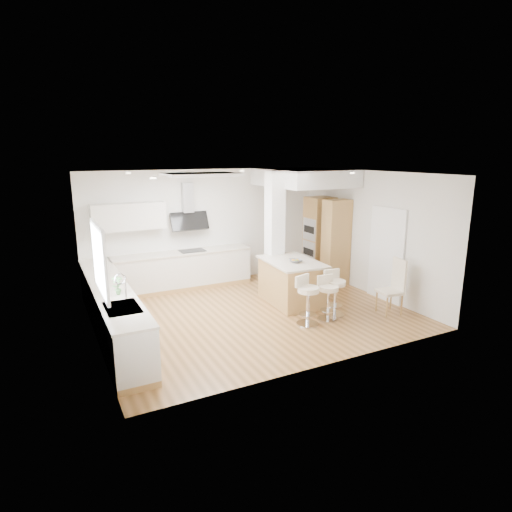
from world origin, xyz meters
TOP-DOWN VIEW (x-y plane):
  - ground at (0.00, 0.00)m, footprint 6.00×6.00m
  - ceiling at (0.00, 0.00)m, footprint 6.00×5.00m
  - wall_back at (0.00, 2.50)m, footprint 6.00×0.04m
  - wall_left at (-3.00, 0.00)m, footprint 0.04×5.00m
  - wall_right at (3.00, 0.00)m, footprint 0.04×5.00m
  - skylight at (-0.79, 0.60)m, footprint 4.10×2.10m
  - window_left at (-2.96, -0.90)m, footprint 0.06×1.28m
  - doorway_right at (2.97, -0.60)m, footprint 0.05×1.00m
  - counter_left at (-2.70, 0.23)m, footprint 0.63×4.50m
  - counter_back at (-0.91, 2.22)m, footprint 3.62×0.63m
  - pillar at (1.05, 0.95)m, footprint 0.35×0.35m
  - soffit at (2.10, 1.40)m, footprint 1.78×2.20m
  - oven_column at (2.68, 1.23)m, footprint 0.63×1.21m
  - peninsula at (1.04, 0.17)m, footprint 1.12×1.60m
  - bar_stool_a at (0.65, -1.02)m, footprint 0.54×0.54m
  - bar_stool_b at (1.15, -0.99)m, footprint 0.42×0.42m
  - bar_stool_c at (1.42, -0.85)m, footprint 0.43×0.43m
  - dining_chair at (2.55, -1.31)m, footprint 0.49×0.49m

SIDE VIEW (x-z plane):
  - ground at x=0.00m, z-range 0.00..0.00m
  - ceiling at x=0.00m, z-range -0.01..0.01m
  - counter_left at x=-2.70m, z-range -0.22..1.13m
  - peninsula at x=1.04m, z-range -0.03..0.98m
  - bar_stool_b at x=1.15m, z-range 0.05..0.93m
  - bar_stool_c at x=1.42m, z-range 0.06..0.97m
  - bar_stool_a at x=0.65m, z-range 0.06..1.01m
  - dining_chair at x=2.55m, z-range 0.04..1.16m
  - counter_back at x=-0.91m, z-range -0.55..1.95m
  - doorway_right at x=2.97m, z-range -0.05..2.05m
  - oven_column at x=2.68m, z-range 0.00..2.10m
  - wall_back at x=0.00m, z-range 0.00..2.80m
  - wall_left at x=-3.00m, z-range 0.00..2.80m
  - wall_right at x=3.00m, z-range 0.00..2.80m
  - pillar at x=1.05m, z-range 0.00..2.80m
  - window_left at x=-2.96m, z-range 1.16..2.23m
  - soffit at x=2.10m, z-range 2.40..2.80m
  - skylight at x=-0.79m, z-range 2.74..2.80m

